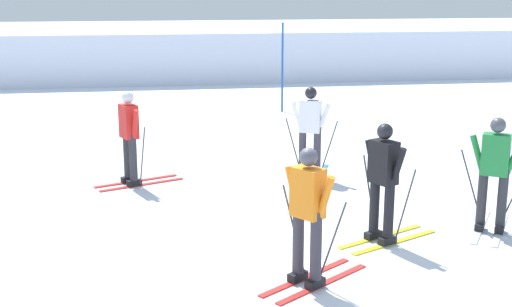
# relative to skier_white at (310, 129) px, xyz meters

# --- Properties ---
(ground_plane) EXTENTS (120.00, 120.00, 0.00)m
(ground_plane) POSITION_rel_skier_white_xyz_m (-1.62, -3.64, -0.92)
(ground_plane) COLOR silver
(far_snow_ridge) EXTENTS (80.00, 7.88, 1.81)m
(far_snow_ridge) POSITION_rel_skier_white_xyz_m (-1.62, 16.34, -0.01)
(far_snow_ridge) COLOR silver
(far_snow_ridge) RESTS_ON ground
(skier_white) EXTENTS (1.03, 1.60, 1.71)m
(skier_white) POSITION_rel_skier_white_xyz_m (0.00, 0.00, 0.00)
(skier_white) COLOR #237AC6
(skier_white) RESTS_ON ground
(skier_black) EXTENTS (1.60, 1.05, 1.71)m
(skier_black) POSITION_rel_skier_white_xyz_m (0.23, -3.47, 0.00)
(skier_black) COLOR gold
(skier_black) RESTS_ON ground
(skier_red) EXTENTS (1.62, 0.97, 1.71)m
(skier_red) POSITION_rel_skier_white_xyz_m (-3.30, -0.02, 0.00)
(skier_red) COLOR red
(skier_red) RESTS_ON ground
(skier_green) EXTENTS (1.19, 1.54, 1.71)m
(skier_green) POSITION_rel_skier_white_xyz_m (1.96, -3.30, 0.00)
(skier_green) COLOR silver
(skier_green) RESTS_ON ground
(skier_orange) EXTENTS (1.51, 1.24, 1.71)m
(skier_orange) POSITION_rel_skier_white_xyz_m (-1.11, -4.71, 0.00)
(skier_orange) COLOR red
(skier_orange) RESTS_ON ground
(trail_marker_pole) EXTENTS (0.06, 0.06, 2.49)m
(trail_marker_pole) POSITION_rel_skier_white_xyz_m (0.76, 6.83, 0.33)
(trail_marker_pole) COLOR #1E56AD
(trail_marker_pole) RESTS_ON ground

